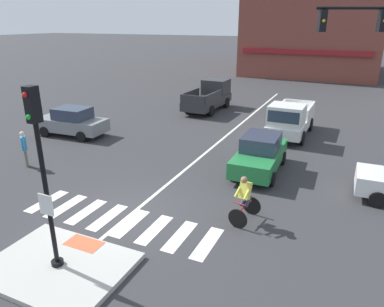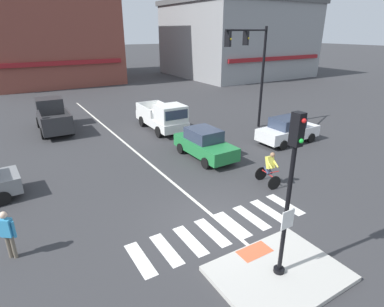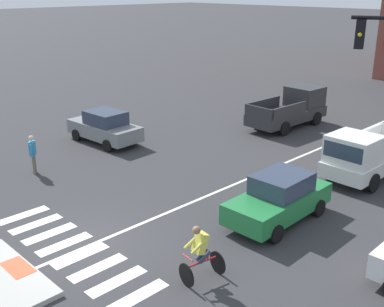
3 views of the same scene
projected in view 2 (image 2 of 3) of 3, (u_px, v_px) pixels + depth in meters
The scene contains 22 objects.
ground_plane at pixel (216, 223), 11.67m from camera, with size 300.00×300.00×0.00m, color #333335.
traffic_island at pixel (278, 274), 9.12m from camera, with size 3.74×2.78×0.15m, color #B2AFA8.
tactile_pad_front at pixel (255, 251), 9.92m from camera, with size 1.10×0.60×0.01m, color #DB5B38.
signal_pole at pixel (290, 184), 8.03m from camera, with size 0.44×0.38×4.76m.
crosswalk_stripe_a at pixel (140, 259), 9.79m from camera, with size 0.44×1.80×0.01m, color silver.
crosswalk_stripe_b at pixel (166, 249), 10.23m from camera, with size 0.44×1.80×0.01m, color silver.
crosswalk_stripe_c at pixel (190, 240), 10.67m from camera, with size 0.44×1.80×0.01m, color silver.
crosswalk_stripe_d at pixel (212, 232), 11.12m from camera, with size 0.44×1.80×0.01m, color silver.
crosswalk_stripe_e at pixel (232, 224), 11.56m from camera, with size 0.44×1.80×0.01m, color silver.
crosswalk_stripe_f at pixel (251, 217), 12.00m from camera, with size 0.44×1.80×0.01m, color silver.
crosswalk_stripe_g at pixel (269, 211), 12.44m from camera, with size 0.44×1.80×0.01m, color silver.
crosswalk_stripe_h at pixel (285, 204), 12.88m from camera, with size 0.44×1.80×0.01m, color silver.
lane_centre_line at pixel (126, 144), 19.69m from camera, with size 0.14×28.00×0.01m, color silver.
traffic_light_mast at pixel (254, 61), 20.15m from camera, with size 5.28×2.56×6.96m.
building_corner_left at pixel (46, 20), 42.35m from camera, with size 15.60×18.94×15.88m.
building_corner_right at pixel (236, 38), 48.75m from camera, with size 18.92×18.12×10.94m.
car_green_eastbound_mid at pixel (205, 144), 17.39m from camera, with size 1.92×4.14×1.64m.
car_white_cross_right at pixel (288, 130), 19.73m from camera, with size 4.13×1.91×1.64m.
pickup_truck_white_eastbound_far at pixel (164, 118), 21.92m from camera, with size 2.13×5.13×2.08m.
pickup_truck_charcoal_westbound_distant at pixel (53, 116), 22.26m from camera, with size 2.18×5.16×2.08m.
cyclist at pixel (269, 168), 14.18m from camera, with size 0.83×1.18×1.68m.
pedestrian_at_curb_left at pixel (7, 231), 9.53m from camera, with size 0.46×0.39×1.67m.
Camera 2 is at (-5.89, -7.99, 6.71)m, focal length 29.17 mm.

